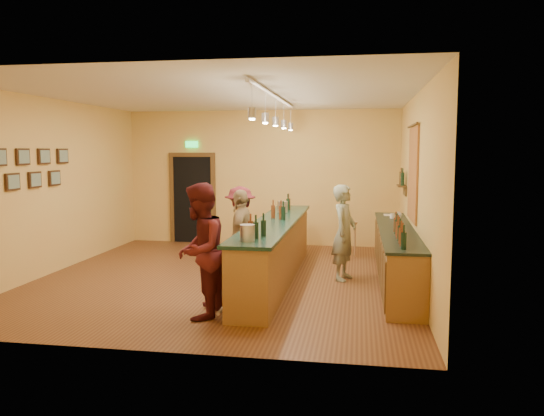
% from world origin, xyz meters
% --- Properties ---
extents(floor, '(7.00, 7.00, 0.00)m').
position_xyz_m(floor, '(0.00, 0.00, 0.00)').
color(floor, '#572C18').
rests_on(floor, ground).
extents(ceiling, '(6.50, 7.00, 0.02)m').
position_xyz_m(ceiling, '(0.00, 0.00, 3.20)').
color(ceiling, silver).
rests_on(ceiling, wall_back).
extents(wall_back, '(6.50, 0.02, 3.20)m').
position_xyz_m(wall_back, '(0.00, 3.50, 1.60)').
color(wall_back, '#E4AA55').
rests_on(wall_back, floor).
extents(wall_front, '(6.50, 0.02, 3.20)m').
position_xyz_m(wall_front, '(0.00, -3.50, 1.60)').
color(wall_front, '#E4AA55').
rests_on(wall_front, floor).
extents(wall_left, '(0.02, 7.00, 3.20)m').
position_xyz_m(wall_left, '(-3.25, 0.00, 1.60)').
color(wall_left, '#E4AA55').
rests_on(wall_left, floor).
extents(wall_right, '(0.02, 7.00, 3.20)m').
position_xyz_m(wall_right, '(3.25, 0.00, 1.60)').
color(wall_right, '#E4AA55').
rests_on(wall_right, floor).
extents(doorway, '(1.15, 0.09, 2.48)m').
position_xyz_m(doorway, '(-1.70, 3.47, 1.13)').
color(doorway, black).
rests_on(doorway, wall_back).
extents(tapestry, '(0.03, 1.40, 1.60)m').
position_xyz_m(tapestry, '(3.23, 0.40, 1.85)').
color(tapestry, maroon).
rests_on(tapestry, wall_right).
extents(bottle_shelf, '(0.17, 0.55, 0.54)m').
position_xyz_m(bottle_shelf, '(3.17, 1.90, 1.67)').
color(bottle_shelf, '#4C3516').
rests_on(bottle_shelf, wall_right).
extents(picture_grid, '(0.06, 2.20, 0.70)m').
position_xyz_m(picture_grid, '(-3.21, -0.75, 1.95)').
color(picture_grid, '#382111').
rests_on(picture_grid, wall_left).
extents(back_counter, '(0.60, 4.55, 1.27)m').
position_xyz_m(back_counter, '(2.97, 0.18, 0.49)').
color(back_counter, brown).
rests_on(back_counter, floor).
extents(tasting_bar, '(0.73, 5.10, 1.38)m').
position_xyz_m(tasting_bar, '(0.90, -0.00, 0.61)').
color(tasting_bar, brown).
rests_on(tasting_bar, floor).
extents(pendant_track, '(0.11, 4.60, 0.50)m').
position_xyz_m(pendant_track, '(0.90, -0.00, 2.98)').
color(pendant_track, silver).
rests_on(pendant_track, ceiling).
extents(bartender, '(0.55, 0.69, 1.67)m').
position_xyz_m(bartender, '(2.08, 0.23, 0.83)').
color(bartender, gray).
rests_on(bartender, floor).
extents(customer_a, '(0.70, 0.89, 1.83)m').
position_xyz_m(customer_a, '(0.22, -2.20, 0.91)').
color(customer_a, '#59191E').
rests_on(customer_a, floor).
extents(customer_b, '(0.43, 0.96, 1.60)m').
position_xyz_m(customer_b, '(0.35, -0.26, 0.80)').
color(customer_b, '#997A51').
rests_on(customer_b, floor).
extents(customer_c, '(0.92, 1.16, 1.58)m').
position_xyz_m(customer_c, '(0.10, 0.79, 0.79)').
color(customer_c, '#59191E').
rests_on(customer_c, floor).
extents(bar_stool, '(0.37, 0.37, 0.76)m').
position_xyz_m(bar_stool, '(2.11, 2.20, 0.62)').
color(bar_stool, '#AF864F').
rests_on(bar_stool, floor).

